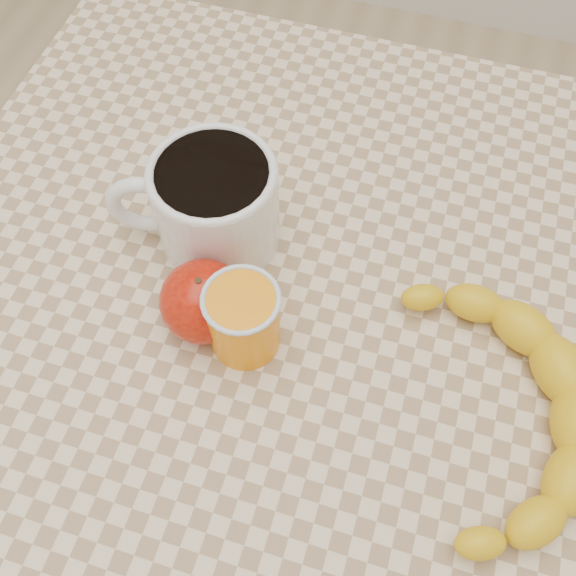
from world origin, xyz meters
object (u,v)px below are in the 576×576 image
(apple, at_px, (203,301))
(banana, at_px, (503,409))
(coffee_mug, at_px, (212,202))
(table, at_px, (288,336))
(orange_juice_glass, at_px, (243,319))

(apple, height_order, banana, apple)
(coffee_mug, distance_m, apple, 0.10)
(apple, bearing_deg, banana, -3.59)
(coffee_mug, bearing_deg, table, -28.81)
(orange_juice_glass, xyz_separation_m, banana, (0.24, -0.01, -0.02))
(table, xyz_separation_m, banana, (0.21, -0.06, 0.11))
(banana, bearing_deg, coffee_mug, 146.90)
(coffee_mug, bearing_deg, orange_juice_glass, -57.55)
(table, relative_size, orange_juice_glass, 9.88)
(orange_juice_glass, bearing_deg, apple, 168.08)
(banana, bearing_deg, orange_juice_glass, 165.33)
(table, relative_size, apple, 9.67)
(coffee_mug, xyz_separation_m, apple, (0.02, -0.10, -0.02))
(apple, xyz_separation_m, banana, (0.28, -0.02, -0.01))
(orange_juice_glass, relative_size, apple, 0.98)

